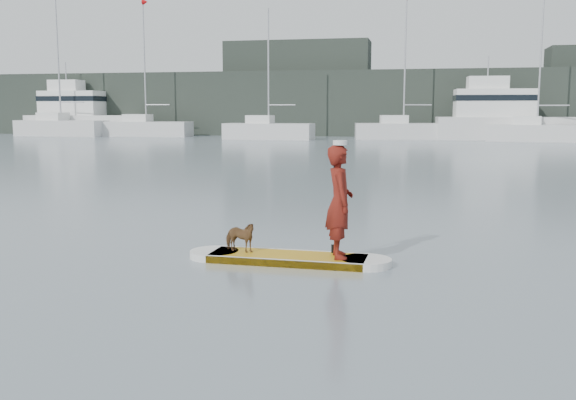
% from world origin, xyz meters
% --- Properties ---
extents(ground, '(140.00, 140.00, 0.00)m').
position_xyz_m(ground, '(0.00, 0.00, 0.00)').
color(ground, slate).
rests_on(ground, ground).
extents(paddleboard, '(3.30, 0.87, 0.12)m').
position_xyz_m(paddleboard, '(0.24, 1.27, 0.06)').
color(paddleboard, '#C38E12').
rests_on(paddleboard, ground).
extents(paddler, '(0.58, 0.73, 1.76)m').
position_xyz_m(paddler, '(1.06, 1.25, 1.00)').
color(paddler, maroon).
rests_on(paddler, paddleboard).
extents(white_cap, '(0.22, 0.22, 0.07)m').
position_xyz_m(white_cap, '(1.06, 1.25, 1.91)').
color(white_cap, silver).
rests_on(white_cap, paddler).
extents(dog, '(0.64, 0.42, 0.50)m').
position_xyz_m(dog, '(-0.57, 1.30, 0.37)').
color(dog, '#542E1D').
rests_on(dog, paddleboard).
extents(paddle, '(0.10, 0.30, 2.00)m').
position_xyz_m(paddle, '(0.95, 1.53, 0.80)').
color(paddle, black).
rests_on(paddle, ground).
extents(sailboat_a, '(8.61, 3.11, 12.32)m').
position_xyz_m(sailboat_a, '(-30.92, 45.88, 0.86)').
color(sailboat_a, silver).
rests_on(sailboat_a, ground).
extents(sailboat_b, '(8.30, 2.58, 12.30)m').
position_xyz_m(sailboat_b, '(-22.90, 46.96, 0.85)').
color(sailboat_b, silver).
rests_on(sailboat_b, ground).
extents(sailboat_c, '(7.41, 2.70, 10.53)m').
position_xyz_m(sailboat_c, '(-10.33, 43.11, 0.78)').
color(sailboat_c, silver).
rests_on(sailboat_c, ground).
extents(sailboat_d, '(8.20, 3.62, 11.67)m').
position_xyz_m(sailboat_d, '(0.53, 45.70, 0.83)').
color(sailboat_d, silver).
rests_on(sailboat_d, ground).
extents(sailboat_e, '(7.64, 3.53, 10.67)m').
position_xyz_m(sailboat_e, '(10.72, 43.98, 0.76)').
color(sailboat_e, silver).
rests_on(sailboat_e, ground).
extents(motor_yacht_a, '(11.42, 4.10, 6.74)m').
position_xyz_m(motor_yacht_a, '(8.39, 46.54, 1.90)').
color(motor_yacht_a, silver).
rests_on(motor_yacht_a, ground).
extents(motor_yacht_b, '(10.65, 3.86, 6.97)m').
position_xyz_m(motor_yacht_b, '(-30.64, 48.63, 1.96)').
color(motor_yacht_b, silver).
rests_on(motor_yacht_b, ground).
extents(shore_mass, '(90.00, 6.00, 6.00)m').
position_xyz_m(shore_mass, '(0.00, 53.00, 3.00)').
color(shore_mass, black).
rests_on(shore_mass, ground).
extents(shore_building_west, '(14.00, 4.00, 9.00)m').
position_xyz_m(shore_building_west, '(-10.00, 54.00, 4.50)').
color(shore_building_west, black).
rests_on(shore_building_west, ground).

